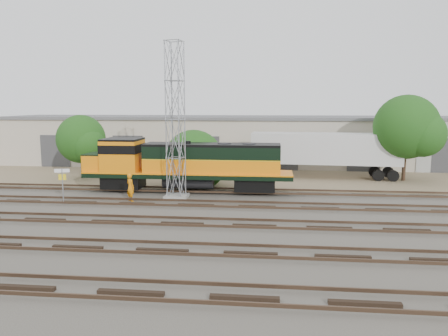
# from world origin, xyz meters

# --- Properties ---
(ground) EXTENTS (140.00, 140.00, 0.00)m
(ground) POSITION_xyz_m (0.00, 0.00, 0.00)
(ground) COLOR #47423A
(ground) RESTS_ON ground
(dirt_strip) EXTENTS (80.00, 16.00, 0.02)m
(dirt_strip) POSITION_xyz_m (0.00, 15.00, 0.01)
(dirt_strip) COLOR #726047
(dirt_strip) RESTS_ON ground
(tracks) EXTENTS (80.00, 20.40, 0.28)m
(tracks) POSITION_xyz_m (0.00, -3.00, 0.08)
(tracks) COLOR black
(tracks) RESTS_ON ground
(warehouse) EXTENTS (58.40, 10.40, 5.30)m
(warehouse) POSITION_xyz_m (0.04, 22.98, 2.65)
(warehouse) COLOR #BAAE9B
(warehouse) RESTS_ON ground
(locomotive) EXTENTS (15.73, 2.76, 3.78)m
(locomotive) POSITION_xyz_m (-5.64, 6.00, 2.19)
(locomotive) COLOR black
(locomotive) RESTS_ON tracks
(signal_tower) EXTENTS (1.61, 1.61, 10.92)m
(signal_tower) POSITION_xyz_m (-5.84, 4.00, 5.31)
(signal_tower) COLOR gray
(signal_tower) RESTS_ON ground
(sign_post) EXTENTS (0.97, 0.27, 2.41)m
(sign_post) POSITION_xyz_m (-13.01, 1.34, 1.68)
(sign_post) COLOR gray
(sign_post) RESTS_ON ground
(worker) EXTENTS (0.84, 0.81, 1.94)m
(worker) POSITION_xyz_m (-8.74, 2.53, 0.97)
(worker) COLOR orange
(worker) RESTS_ON ground
(semi_trailer) EXTENTS (13.32, 3.55, 4.05)m
(semi_trailer) POSITION_xyz_m (6.01, 13.91, 2.55)
(semi_trailer) COLOR silver
(semi_trailer) RESTS_ON ground
(tree_west) EXTENTS (4.58, 4.36, 5.70)m
(tree_west) POSITION_xyz_m (-15.97, 11.41, 3.41)
(tree_west) COLOR #382619
(tree_west) RESTS_ON ground
(tree_mid) EXTENTS (5.12, 4.87, 4.87)m
(tree_mid) POSITION_xyz_m (-5.20, 8.75, 2.02)
(tree_mid) COLOR #382619
(tree_mid) RESTS_ON ground
(tree_east) EXTENTS (5.81, 5.53, 7.46)m
(tree_east) POSITION_xyz_m (12.69, 12.77, 4.55)
(tree_east) COLOR #382619
(tree_east) RESTS_ON ground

